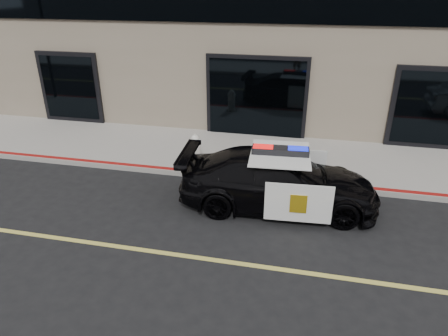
# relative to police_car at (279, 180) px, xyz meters

# --- Properties ---
(ground) EXTENTS (120.00, 120.00, 0.00)m
(ground) POSITION_rel_police_car_xyz_m (-0.23, -2.42, -0.70)
(ground) COLOR black
(ground) RESTS_ON ground
(sidewalk_n) EXTENTS (60.00, 3.50, 0.15)m
(sidewalk_n) POSITION_rel_police_car_xyz_m (-0.23, 2.83, -0.62)
(sidewalk_n) COLOR gray
(sidewalk_n) RESTS_ON ground
(police_car) EXTENTS (2.56, 5.01, 1.56)m
(police_car) POSITION_rel_police_car_xyz_m (0.00, 0.00, 0.00)
(police_car) COLOR black
(police_car) RESTS_ON ground
(fire_hydrant) EXTENTS (0.40, 0.56, 0.89)m
(fire_hydrant) POSITION_rel_police_car_xyz_m (-2.60, 1.75, -0.13)
(fire_hydrant) COLOR white
(fire_hydrant) RESTS_ON sidewalk_n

